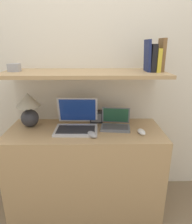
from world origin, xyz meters
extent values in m
cube|color=silver|center=(0.00, 0.60, 1.20)|extent=(6.00, 0.05, 2.40)
cube|color=tan|center=(0.00, 0.27, 0.39)|extent=(1.33, 0.54, 0.77)
cube|color=silver|center=(0.00, 0.56, 0.62)|extent=(1.33, 0.04, 1.23)
cube|color=tan|center=(0.00, 0.34, 1.25)|extent=(1.33, 0.48, 0.03)
ellipsoid|color=#2D2D33|center=(-0.49, 0.36, 0.85)|extent=(0.16, 0.16, 0.16)
cylinder|color=tan|center=(-0.49, 0.36, 0.95)|extent=(0.02, 0.02, 0.03)
cone|color=#B2AD99|center=(-0.49, 0.36, 1.02)|extent=(0.21, 0.21, 0.12)
cube|color=silver|center=(-0.07, 0.24, 0.78)|extent=(0.36, 0.26, 0.02)
cube|color=#232326|center=(-0.07, 0.23, 0.80)|extent=(0.32, 0.18, 0.00)
cube|color=silver|center=(-0.07, 0.39, 0.91)|extent=(0.36, 0.07, 0.24)
cube|color=navy|center=(-0.07, 0.39, 0.91)|extent=(0.32, 0.06, 0.21)
cube|color=slate|center=(0.27, 0.28, 0.78)|extent=(0.27, 0.19, 0.02)
cube|color=#47474C|center=(0.26, 0.28, 0.80)|extent=(0.23, 0.14, 0.00)
cube|color=slate|center=(0.28, 0.38, 0.87)|extent=(0.25, 0.07, 0.15)
cube|color=#235138|center=(0.28, 0.38, 0.87)|extent=(0.23, 0.06, 0.13)
ellipsoid|color=#99999E|center=(0.06, 0.13, 0.79)|extent=(0.10, 0.13, 0.04)
ellipsoid|color=white|center=(0.47, 0.17, 0.79)|extent=(0.07, 0.11, 0.04)
cube|color=black|center=(0.10, 0.45, 0.83)|extent=(0.12, 0.07, 0.11)
cube|color=#59595B|center=(0.10, 0.41, 0.83)|extent=(0.10, 0.00, 0.08)
cube|color=brown|center=(0.62, 0.34, 1.39)|extent=(0.03, 0.13, 0.26)
cube|color=gold|center=(0.59, 0.34, 1.35)|extent=(0.03, 0.18, 0.18)
cube|color=black|center=(0.55, 0.34, 1.37)|extent=(0.04, 0.17, 0.21)
cube|color=navy|center=(0.51, 0.34, 1.39)|extent=(0.03, 0.16, 0.25)
cube|color=#99999E|center=(-0.56, 0.34, 1.29)|extent=(0.09, 0.07, 0.06)
camera|label=1|loc=(0.08, -1.31, 1.46)|focal=32.00mm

